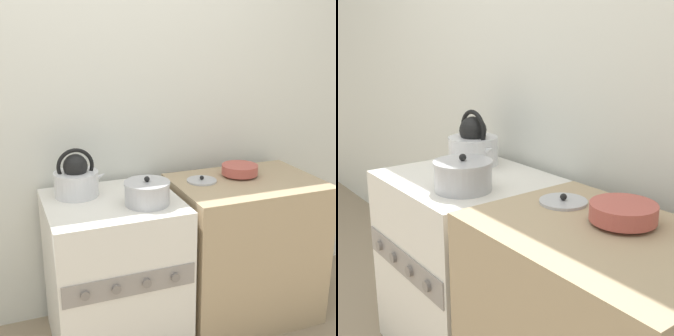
% 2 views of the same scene
% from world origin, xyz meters
% --- Properties ---
extents(wall_back, '(7.00, 0.06, 2.50)m').
position_xyz_m(wall_back, '(0.00, 0.69, 1.25)').
color(wall_back, silver).
rests_on(wall_back, ground_plane).
extents(stove, '(0.67, 0.64, 0.82)m').
position_xyz_m(stove, '(0.00, 0.31, 0.41)').
color(stove, silver).
rests_on(stove, ground_plane).
extents(counter, '(0.81, 0.58, 0.84)m').
position_xyz_m(counter, '(0.77, 0.29, 0.42)').
color(counter, tan).
rests_on(counter, ground_plane).
extents(kettle, '(0.28, 0.23, 0.25)m').
position_xyz_m(kettle, '(-0.15, 0.44, 0.91)').
color(kettle, silver).
rests_on(kettle, stove).
extents(cooking_pot, '(0.23, 0.23, 0.14)m').
position_xyz_m(cooking_pot, '(0.15, 0.20, 0.88)').
color(cooking_pot, '#B2B2B7').
rests_on(cooking_pot, stove).
extents(enamel_bowl, '(0.21, 0.21, 0.07)m').
position_xyz_m(enamel_bowl, '(0.77, 0.38, 0.88)').
color(enamel_bowl, '#B75147').
rests_on(enamel_bowl, counter).
extents(loose_pot_lid, '(0.17, 0.17, 0.03)m').
position_xyz_m(loose_pot_lid, '(0.53, 0.37, 0.85)').
color(loose_pot_lid, '#B2B2B7').
rests_on(loose_pot_lid, counter).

